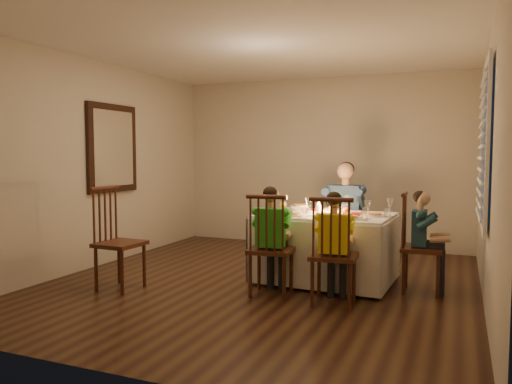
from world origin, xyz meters
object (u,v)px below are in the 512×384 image
at_px(child_teal, 421,292).
at_px(child_green, 271,295).
at_px(chair_adult, 344,267).
at_px(serving_bowl, 301,208).
at_px(chair_end, 421,292).
at_px(adult, 344,267).
at_px(chair_near_right, 333,303).
at_px(chair_near_left, 271,295).
at_px(child_yellow, 333,303).
at_px(dining_table, 326,233).
at_px(chair_extra, 121,289).

bearing_deg(child_teal, child_green, 113.88).
height_order(chair_adult, serving_bowl, serving_bowl).
bearing_deg(chair_end, child_teal, -0.00).
relative_size(adult, serving_bowl, 5.50).
bearing_deg(child_green, serving_bowl, -96.17).
height_order(chair_near_right, serving_bowl, serving_bowl).
xyz_separation_m(chair_near_left, adult, (0.42, 1.51, 0.00)).
bearing_deg(child_teal, chair_near_left, 113.88).
relative_size(chair_near_left, chair_end, 1.00).
height_order(child_green, serving_bowl, serving_bowl).
xyz_separation_m(chair_near_left, child_yellow, (0.66, -0.05, 0.00)).
distance_m(chair_near_right, child_green, 0.66).
xyz_separation_m(dining_table, chair_adult, (0.05, 0.78, -0.54)).
relative_size(chair_near_right, child_teal, 0.99).
bearing_deg(dining_table, child_yellow, -67.10).
relative_size(chair_near_right, adult, 0.78).
relative_size(chair_end, chair_extra, 0.95).
bearing_deg(chair_near_left, serving_bowl, -96.17).
distance_m(chair_near_left, adult, 1.57).
bearing_deg(chair_extra, chair_near_left, -73.72).
bearing_deg(dining_table, chair_adult, 89.56).
height_order(chair_near_left, adult, adult).
relative_size(chair_end, child_yellow, 0.96).
height_order(adult, child_green, adult).
relative_size(child_yellow, child_teal, 1.02).
bearing_deg(chair_extra, chair_near_right, -79.18).
distance_m(dining_table, chair_extra, 2.30).
distance_m(chair_near_left, child_yellow, 0.66).
xyz_separation_m(chair_adult, serving_bowl, (-0.42, -0.52, 0.79)).
bearing_deg(chair_near_right, dining_table, -74.28).
bearing_deg(adult, chair_near_right, -79.70).
relative_size(dining_table, chair_near_right, 1.46).
xyz_separation_m(adult, serving_bowl, (-0.42, -0.52, 0.79)).
bearing_deg(child_green, chair_near_left, 83.79).
distance_m(child_green, child_yellow, 0.66).
height_order(chair_near_right, child_green, child_green).
height_order(child_teal, serving_bowl, serving_bowl).
xyz_separation_m(adult, child_green, (-0.42, -1.51, 0.00)).
bearing_deg(chair_extra, dining_table, -57.49).
xyz_separation_m(dining_table, child_green, (-0.37, -0.74, -0.54)).
bearing_deg(chair_adult, dining_table, -91.84).
bearing_deg(child_teal, dining_table, 84.64).
height_order(chair_extra, child_yellow, chair_extra).
relative_size(adult, child_green, 1.20).
relative_size(chair_near_left, chair_extra, 0.95).
height_order(chair_near_left, chair_end, same).
distance_m(chair_adult, child_green, 1.57).
xyz_separation_m(chair_adult, chair_near_left, (-0.42, -1.51, 0.00)).
relative_size(chair_adult, child_green, 0.94).
bearing_deg(chair_near_left, chair_end, -160.60).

